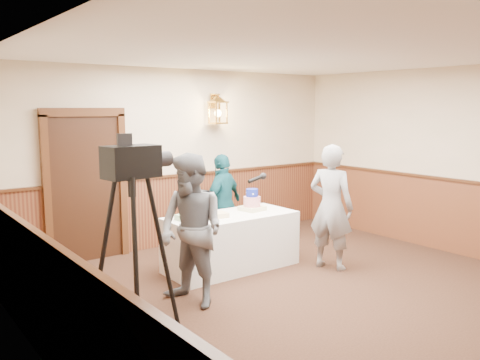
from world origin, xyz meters
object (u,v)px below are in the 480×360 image
object	(u,v)px
sheet_cake_yellow	(216,215)
sheet_cake_green	(190,217)
display_table	(231,241)
tiered_cake	(252,202)
assistant_p	(223,203)
interviewer	(192,230)
tv_camera_rig	(134,265)
baker	(331,207)

from	to	relation	value
sheet_cake_yellow	sheet_cake_green	bearing A→B (deg)	167.31
display_table	tiered_cake	size ratio (longest dim) A/B	5.32
sheet_cake_green	assistant_p	xyz separation A→B (m)	(1.02, 0.70, -0.04)
tiered_cake	sheet_cake_green	distance (m)	1.03
interviewer	assistant_p	world-z (taller)	interviewer
sheet_cake_green	tv_camera_rig	world-z (taller)	tv_camera_rig
tiered_cake	sheet_cake_yellow	size ratio (longest dim) A/B	1.14
tiered_cake	sheet_cake_green	bearing A→B (deg)	179.51
sheet_cake_green	tv_camera_rig	xyz separation A→B (m)	(-1.53, -1.60, 0.06)
tiered_cake	baker	bearing A→B (deg)	-51.84
tiered_cake	tv_camera_rig	world-z (taller)	tv_camera_rig
sheet_cake_yellow	baker	size ratio (longest dim) A/B	0.17
tiered_cake	tv_camera_rig	size ratio (longest dim) A/B	0.18
tiered_cake	sheet_cake_green	xyz separation A→B (m)	(-1.02, 0.01, -0.08)
tiered_cake	tv_camera_rig	distance (m)	3.01
interviewer	assistant_p	bearing A→B (deg)	121.86
interviewer	tv_camera_rig	distance (m)	1.26
sheet_cake_yellow	tv_camera_rig	xyz separation A→B (m)	(-1.88, -1.52, 0.06)
sheet_cake_green	assistant_p	distance (m)	1.24
interviewer	assistant_p	distance (m)	2.18
assistant_p	display_table	bearing A→B (deg)	38.87
tv_camera_rig	baker	bearing A→B (deg)	4.91
baker	assistant_p	world-z (taller)	baker
display_table	sheet_cake_green	size ratio (longest dim) A/B	5.78
sheet_cake_yellow	interviewer	size ratio (longest dim) A/B	0.17
sheet_cake_green	baker	size ratio (longest dim) A/B	0.18
display_table	interviewer	distance (m)	1.45
tv_camera_rig	display_table	bearing A→B (deg)	27.88
sheet_cake_green	baker	distance (m)	1.92
display_table	sheet_cake_green	xyz separation A→B (m)	(-0.62, 0.07, 0.41)
sheet_cake_yellow	sheet_cake_green	xyz separation A→B (m)	(-0.35, 0.08, 0.01)
display_table	sheet_cake_yellow	size ratio (longest dim) A/B	6.07
display_table	assistant_p	xyz separation A→B (m)	(0.40, 0.77, 0.38)
sheet_cake_green	baker	world-z (taller)	baker
sheet_cake_yellow	interviewer	distance (m)	1.16
tiered_cake	baker	distance (m)	1.11
sheet_cake_yellow	assistant_p	world-z (taller)	assistant_p
tiered_cake	interviewer	xyz separation A→B (m)	(-1.52, -0.86, -0.02)
display_table	tiered_cake	bearing A→B (deg)	8.43
display_table	interviewer	size ratio (longest dim) A/B	1.06
sheet_cake_yellow	interviewer	bearing A→B (deg)	-137.34
sheet_cake_yellow	baker	world-z (taller)	baker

